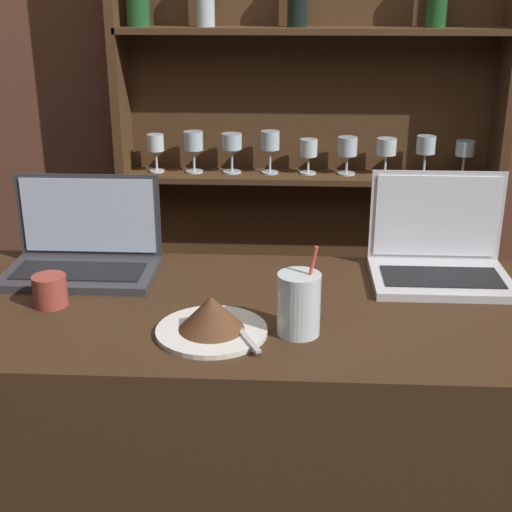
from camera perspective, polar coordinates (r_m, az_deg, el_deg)
bar_counter at (r=1.77m, az=1.35°, el=-19.67°), size 2.06×0.60×1.05m
back_wall at (r=2.54m, az=2.39°, el=13.39°), size 7.00×0.06×2.70m
back_shelf at (r=2.53m, az=3.94°, el=5.68°), size 1.30×0.18×1.93m
laptop_near at (r=1.70m, az=-13.63°, el=0.34°), size 0.34×0.20×0.22m
laptop_far at (r=1.67m, az=14.42°, el=0.04°), size 0.31×0.22×0.23m
cake_plate at (r=1.36m, az=-3.58°, el=-5.00°), size 0.22×0.22×0.08m
water_glass at (r=1.35m, az=3.45°, el=-3.85°), size 0.08×0.08×0.18m
coffee_cup at (r=1.54m, az=-16.16°, el=-2.68°), size 0.07×0.07×0.07m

